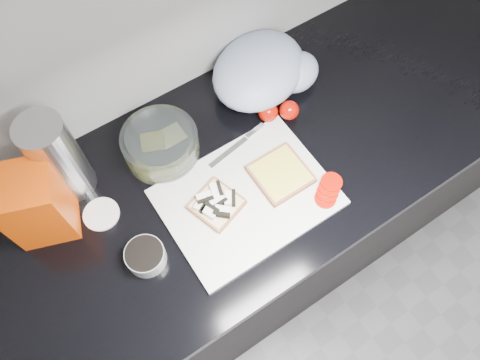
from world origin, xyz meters
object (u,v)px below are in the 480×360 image
object	(u,v)px
glass_bowl	(161,145)
bread_bag	(36,204)
cutting_board	(247,197)
steel_canister	(58,158)

from	to	relation	value
glass_bowl	bread_bag	xyz separation A→B (m)	(-0.31, -0.02, 0.06)
cutting_board	steel_canister	world-z (taller)	steel_canister
cutting_board	steel_canister	bearing A→B (deg)	140.96
bread_bag	steel_canister	xyz separation A→B (m)	(0.09, 0.06, 0.02)
glass_bowl	steel_canister	distance (m)	0.24
cutting_board	glass_bowl	xyz separation A→B (m)	(-0.11, 0.22, 0.03)
bread_bag	glass_bowl	bearing A→B (deg)	23.15
steel_canister	glass_bowl	bearing A→B (deg)	-10.92
cutting_board	steel_canister	distance (m)	0.44
glass_bowl	steel_canister	xyz separation A→B (m)	(-0.22, 0.04, 0.09)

